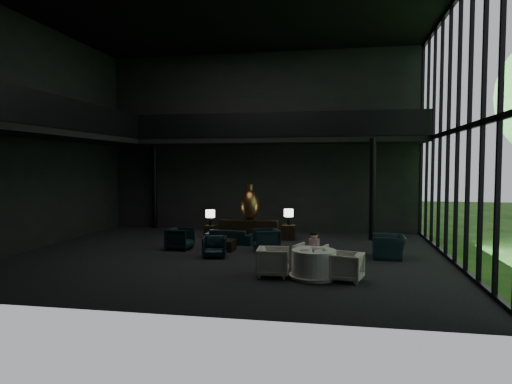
% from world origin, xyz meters
% --- Properties ---
extents(floor, '(14.00, 12.00, 0.02)m').
position_xyz_m(floor, '(0.00, 0.00, 0.00)').
color(floor, black).
rests_on(floor, ground).
extents(ceiling, '(14.00, 12.00, 0.02)m').
position_xyz_m(ceiling, '(0.00, 0.00, 8.00)').
color(ceiling, black).
rests_on(ceiling, ground).
extents(wall_back, '(14.00, 0.04, 8.00)m').
position_xyz_m(wall_back, '(0.00, 6.00, 4.00)').
color(wall_back, black).
rests_on(wall_back, ground).
extents(wall_front, '(14.00, 0.04, 8.00)m').
position_xyz_m(wall_front, '(0.00, -6.00, 4.00)').
color(wall_front, black).
rests_on(wall_front, ground).
extents(wall_left, '(0.04, 12.00, 8.00)m').
position_xyz_m(wall_left, '(-7.00, 0.00, 4.00)').
color(wall_left, black).
rests_on(wall_left, ground).
extents(curtain_wall, '(0.20, 12.00, 8.00)m').
position_xyz_m(curtain_wall, '(6.95, 0.00, 4.00)').
color(curtain_wall, black).
rests_on(curtain_wall, ground).
extents(mezzanine_left, '(2.00, 12.00, 0.25)m').
position_xyz_m(mezzanine_left, '(-6.00, 0.00, 4.00)').
color(mezzanine_left, black).
rests_on(mezzanine_left, wall_left).
extents(mezzanine_back, '(12.00, 2.00, 0.25)m').
position_xyz_m(mezzanine_back, '(1.00, 5.00, 4.00)').
color(mezzanine_back, black).
rests_on(mezzanine_back, wall_back).
extents(railing_left, '(0.06, 12.00, 1.00)m').
position_xyz_m(railing_left, '(-5.00, 0.00, 4.60)').
color(railing_left, black).
rests_on(railing_left, mezzanine_left).
extents(railing_back, '(12.00, 0.06, 1.00)m').
position_xyz_m(railing_back, '(1.00, 4.00, 4.60)').
color(railing_back, black).
rests_on(railing_back, mezzanine_back).
extents(column_nw, '(0.24, 0.24, 4.00)m').
position_xyz_m(column_nw, '(-5.00, 5.70, 2.00)').
color(column_nw, black).
rests_on(column_nw, floor).
extents(column_ne, '(0.24, 0.24, 4.00)m').
position_xyz_m(column_ne, '(4.80, 4.00, 2.00)').
color(column_ne, black).
rests_on(column_ne, floor).
extents(console, '(2.35, 0.53, 0.75)m').
position_xyz_m(console, '(-0.05, 3.50, 0.37)').
color(console, black).
rests_on(console, floor).
extents(bronze_urn, '(0.77, 0.77, 1.43)m').
position_xyz_m(bronze_urn, '(-0.05, 3.70, 1.36)').
color(bronze_urn, '#AB6C2F').
rests_on(bronze_urn, console).
extents(side_table_left, '(0.45, 0.45, 0.50)m').
position_xyz_m(side_table_left, '(-1.65, 3.48, 0.25)').
color(side_table_left, black).
rests_on(side_table_left, floor).
extents(table_lamp_left, '(0.38, 0.38, 0.64)m').
position_xyz_m(table_lamp_left, '(-1.65, 3.45, 0.95)').
color(table_lamp_left, black).
rests_on(table_lamp_left, side_table_left).
extents(side_table_right, '(0.54, 0.54, 0.59)m').
position_xyz_m(side_table_right, '(1.55, 3.48, 0.29)').
color(side_table_right, black).
rests_on(side_table_right, floor).
extents(table_lamp_right, '(0.37, 0.37, 0.62)m').
position_xyz_m(table_lamp_right, '(1.55, 3.56, 1.04)').
color(table_lamp_right, black).
rests_on(table_lamp_right, side_table_right).
extents(sofa, '(1.70, 0.69, 0.64)m').
position_xyz_m(sofa, '(-0.52, 2.23, 0.32)').
color(sofa, '#172B39').
rests_on(sofa, floor).
extents(lounge_armchair_west, '(0.89, 0.94, 0.89)m').
position_xyz_m(lounge_armchair_west, '(-1.96, 0.73, 0.45)').
color(lounge_armchair_west, black).
rests_on(lounge_armchair_west, floor).
extents(lounge_armchair_east, '(1.12, 1.15, 0.94)m').
position_xyz_m(lounge_armchair_east, '(1.07, 0.90, 0.47)').
color(lounge_armchair_east, '#132732').
rests_on(lounge_armchair_east, floor).
extents(lounge_armchair_south, '(0.81, 0.77, 0.72)m').
position_xyz_m(lounge_armchair_south, '(-0.39, -0.40, 0.36)').
color(lounge_armchair_south, '#162D3C').
rests_on(lounge_armchair_south, floor).
extents(window_armchair, '(0.77, 1.17, 1.01)m').
position_xyz_m(window_armchair, '(5.09, 0.51, 0.51)').
color(window_armchair, '#17353B').
rests_on(window_armchair, floor).
extents(coffee_table, '(0.83, 0.83, 0.37)m').
position_xyz_m(coffee_table, '(-0.45, 0.81, 0.18)').
color(coffee_table, black).
rests_on(coffee_table, floor).
extents(dining_table, '(1.31, 1.31, 0.75)m').
position_xyz_m(dining_table, '(2.89, -2.54, 0.33)').
color(dining_table, white).
rests_on(dining_table, floor).
extents(dining_chair_north, '(1.05, 1.02, 0.87)m').
position_xyz_m(dining_chair_north, '(2.75, -1.65, 0.43)').
color(dining_chair_north, beige).
rests_on(dining_chair_north, floor).
extents(dining_chair_east, '(0.93, 0.97, 0.83)m').
position_xyz_m(dining_chair_east, '(3.72, -2.67, 0.42)').
color(dining_chair_east, silver).
rests_on(dining_chair_east, floor).
extents(dining_chair_west, '(0.89, 0.95, 0.92)m').
position_xyz_m(dining_chair_west, '(1.81, -2.51, 0.46)').
color(dining_chair_west, silver).
rests_on(dining_chair_west, floor).
extents(child, '(0.31, 0.31, 0.65)m').
position_xyz_m(child, '(2.84, -1.60, 0.77)').
color(child, '#F3A1D2').
rests_on(child, dining_chair_north).
extents(plate_a, '(0.29, 0.29, 0.02)m').
position_xyz_m(plate_a, '(2.66, -2.67, 0.76)').
color(plate_a, white).
rests_on(plate_a, dining_table).
extents(plate_b, '(0.30, 0.30, 0.02)m').
position_xyz_m(plate_b, '(3.06, -2.35, 0.76)').
color(plate_b, white).
rests_on(plate_b, dining_table).
extents(saucer, '(0.19, 0.19, 0.01)m').
position_xyz_m(saucer, '(3.17, -2.58, 0.76)').
color(saucer, white).
rests_on(saucer, dining_table).
extents(coffee_cup, '(0.09, 0.09, 0.06)m').
position_xyz_m(coffee_cup, '(3.15, -2.65, 0.79)').
color(coffee_cup, white).
rests_on(coffee_cup, saucer).
extents(cereal_bowl, '(0.18, 0.18, 0.09)m').
position_xyz_m(cereal_bowl, '(2.91, -2.48, 0.79)').
color(cereal_bowl, white).
rests_on(cereal_bowl, dining_table).
extents(cream_pot, '(0.06, 0.06, 0.07)m').
position_xyz_m(cream_pot, '(2.89, -2.87, 0.79)').
color(cream_pot, '#99999E').
rests_on(cream_pot, dining_table).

